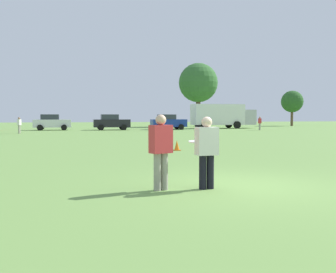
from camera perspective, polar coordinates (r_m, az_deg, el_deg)
The scene contains 13 objects.
ground_plane at distance 8.83m, azimuth 11.65°, elevation -7.42°, with size 187.83×187.83×0.00m, color #6B9347.
player_thrower at distance 8.02m, azimuth -1.11°, elevation -1.75°, with size 0.53×0.41×1.64m.
player_defender at distance 8.21m, azimuth 5.95°, elevation -1.86°, with size 0.49×0.31×1.60m.
frisbee at distance 8.32m, azimuth 4.08°, elevation -0.81°, with size 0.27×0.27×0.06m.
traffic_cone at distance 17.47m, azimuth 1.38°, elevation -1.40°, with size 0.32×0.32×0.48m.
parked_car_center at distance 45.00m, azimuth -17.38°, elevation 2.12°, with size 4.23×2.27×1.82m.
parked_car_mid_right at distance 44.03m, azimuth -8.71°, elevation 2.20°, with size 4.23×2.27×1.82m.
parked_car_near_right at distance 44.89m, azimuth 0.02°, elevation 2.26°, with size 4.23×2.27×1.82m.
box_truck at distance 49.85m, azimuth 8.27°, elevation 3.26°, with size 8.54×3.10×3.18m.
bystander_sideline_watcher at distance 44.04m, azimuth 13.90°, elevation 2.10°, with size 0.29×0.45×1.57m.
bystander_far_jogger at distance 37.13m, azimuth -21.87°, elevation 1.75°, with size 0.36×0.47×1.52m.
tree_center_elm at distance 58.20m, azimuth 4.67°, elevation 8.19°, with size 6.04×6.04×9.81m.
tree_east_birch at distance 65.37m, azimuth 18.51°, elevation 5.09°, with size 3.61×3.61×5.86m.
Camera 1 is at (-3.69, -7.86, 1.61)m, focal length 39.72 mm.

